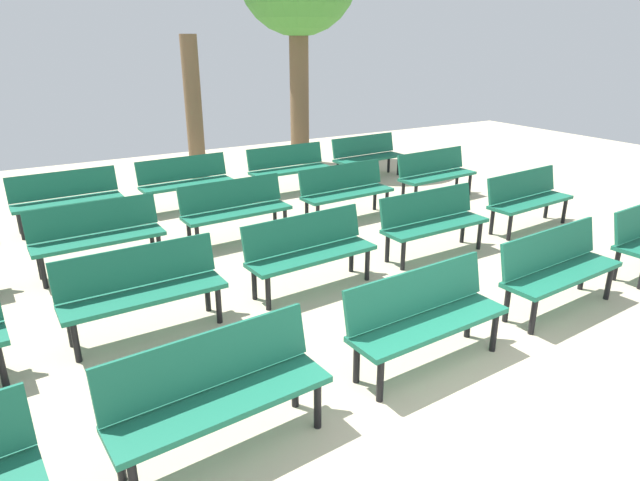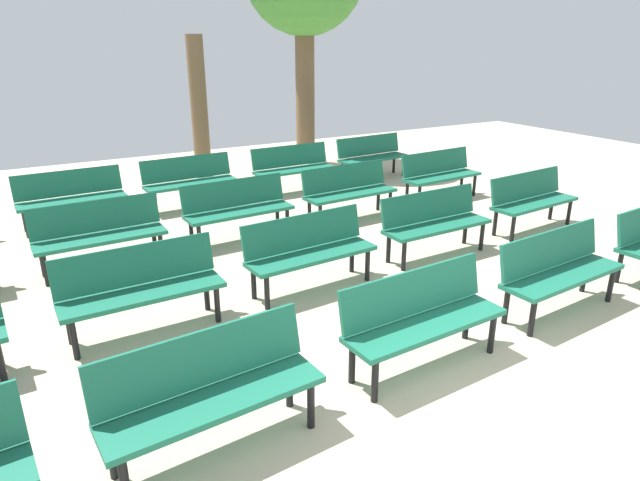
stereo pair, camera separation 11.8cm
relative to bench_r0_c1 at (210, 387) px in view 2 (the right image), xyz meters
name	(u,v)px [view 2 (the right image)]	position (x,y,z in m)	size (l,w,h in m)	color
ground_plane	(571,467)	(2.10, -1.46, -0.50)	(24.75, 24.75, 0.00)	#BCAD8E
bench_r0_c1	(210,387)	(0.00, 0.00, 0.00)	(1.63, 0.60, 0.87)	#19664C
bench_r0_c2	(422,314)	(2.01, 0.11, 0.00)	(1.62, 0.56, 0.87)	#19664C
bench_r0_c3	(558,267)	(3.99, 0.21, 0.00)	(1.63, 0.59, 0.87)	#19664C
bench_r1_c1	(141,285)	(-0.03, 2.00, 0.00)	(1.61, 0.52, 0.87)	#19664C
bench_r1_c2	(309,248)	(1.93, 2.06, 0.00)	(1.63, 0.59, 0.87)	#19664C
bench_r1_c3	(434,220)	(3.91, 2.14, 0.00)	(1.61, 0.52, 0.87)	#19664C
bench_r1_c4	(531,198)	(5.95, 2.24, 0.00)	(1.63, 0.60, 0.87)	#19664C
bench_r2_c1	(99,231)	(-0.12, 3.91, 0.00)	(1.61, 0.53, 0.87)	#19664C
bench_r2_c2	(237,206)	(1.83, 4.07, 0.00)	(1.62, 0.56, 0.87)	#19664C
bench_r2_c3	(348,189)	(3.78, 4.10, 0.00)	(1.62, 0.56, 0.87)	#19664C
bench_r2_c4	(440,172)	(5.86, 4.25, 0.00)	(1.63, 0.58, 0.87)	#19664C
bench_r3_c1	(71,195)	(-0.22, 5.93, 0.00)	(1.62, 0.54, 0.87)	#19664C
bench_r3_c2	(190,179)	(1.72, 6.05, 0.00)	(1.62, 0.56, 0.87)	#19664C
bench_r3_c3	(293,166)	(3.76, 6.07, 0.00)	(1.61, 0.52, 0.87)	#19664C
bench_r3_c4	(372,154)	(5.71, 6.22, 0.00)	(1.63, 0.59, 0.87)	#19664C
tree_1	(199,108)	(2.62, 8.06, 0.94)	(0.34, 0.34, 2.89)	brown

